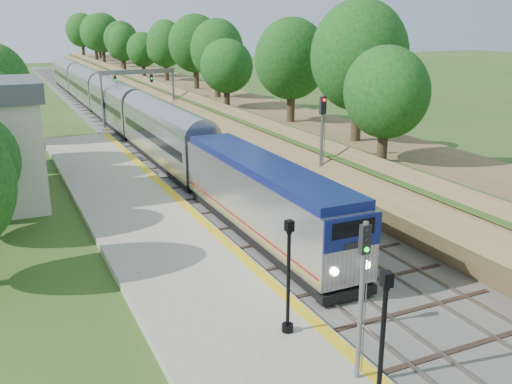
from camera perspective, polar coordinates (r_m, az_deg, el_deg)
name	(u,v)px	position (r m, az deg, el deg)	size (l,w,h in m)	color
trackbed	(126,118)	(70.65, -12.86, 7.19)	(9.50, 170.00, 0.28)	#4C4944
platform	(183,266)	(27.71, -7.33, -7.35)	(6.40, 68.00, 0.38)	gray
yellow_stripe	(237,252)	(28.52, -1.87, -6.05)	(0.55, 68.00, 0.01)	gold
embankment	(192,99)	(72.57, -6.45, 9.26)	(10.64, 170.00, 11.70)	brown
signal_gantry	(138,82)	(65.28, -11.75, 10.70)	(8.40, 0.38, 6.20)	slate
trees_behind_platform	(32,169)	(29.71, -21.52, 2.13)	(7.82, 53.32, 7.21)	#332316
train	(117,108)	(65.17, -13.75, 8.17)	(2.78, 92.79, 4.09)	black
lamppost_mid	(381,355)	(17.05, 12.40, -15.66)	(0.46, 0.46, 4.63)	black
lamppost_far	(288,283)	(20.94, 3.25, -9.11)	(0.43, 0.43, 4.38)	black
signal_platform	(362,285)	(18.08, 10.58, -9.10)	(0.31, 0.25, 5.36)	slate
signal_farside	(322,137)	(36.49, 6.60, 5.47)	(0.38, 0.30, 6.90)	slate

